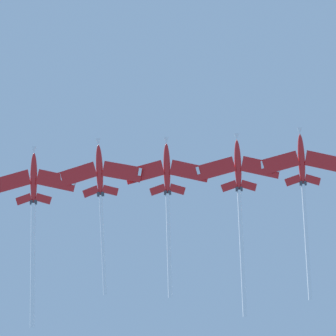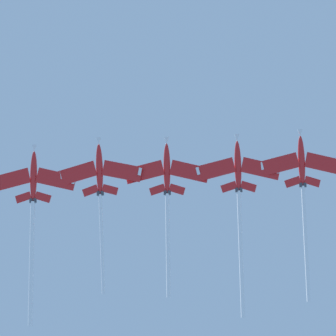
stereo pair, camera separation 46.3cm
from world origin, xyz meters
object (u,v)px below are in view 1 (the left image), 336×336
(jet_far_right, at_px, (33,213))
(jet_centre, at_px, (168,194))
(jet_inner_left, at_px, (239,197))
(jet_inner_right, at_px, (100,188))
(jet_far_left, at_px, (303,184))

(jet_far_right, bearing_deg, jet_centre, -0.78)
(jet_inner_left, xyz_separation_m, jet_centre, (-16.51, -2.49, 0.73))
(jet_centre, height_order, jet_inner_right, jet_centre)
(jet_centre, bearing_deg, jet_far_right, 179.22)
(jet_centre, bearing_deg, jet_inner_left, 8.57)
(jet_far_left, relative_size, jet_inner_right, 1.09)
(jet_centre, relative_size, jet_far_right, 0.90)
(jet_inner_left, xyz_separation_m, jet_inner_right, (-31.90, -5.63, 0.66))
(jet_centre, bearing_deg, jet_far_left, 2.40)
(jet_inner_left, relative_size, jet_centre, 1.13)
(jet_centre, distance_m, jet_inner_right, 15.71)
(jet_centre, bearing_deg, jet_inner_right, -168.48)
(jet_far_left, height_order, jet_inner_left, jet_far_left)
(jet_inner_right, bearing_deg, jet_inner_left, 10.00)
(jet_far_left, relative_size, jet_centre, 1.07)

